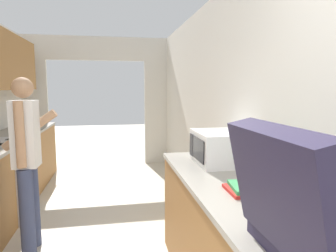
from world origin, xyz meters
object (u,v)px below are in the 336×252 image
knife (12,135)px  suitcase (317,220)px  person (27,160)px  microwave (219,148)px  book_stack (246,189)px

knife → suitcase: bearing=-65.5°
person → microwave: bearing=-106.6°
microwave → book_stack: 0.71m
person → microwave: size_ratio=3.33×
suitcase → knife: suitcase is taller
suitcase → microwave: bearing=83.5°
suitcase → knife: size_ratio=1.91×
knife → microwave: bearing=-47.4°
book_stack → knife: bearing=129.2°
microwave → knife: bearing=139.4°
person → knife: 1.42m
person → suitcase: person is taller
person → knife: bearing=23.2°
person → knife: size_ratio=5.37×
suitcase → microwave: (0.16, 1.44, -0.03)m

